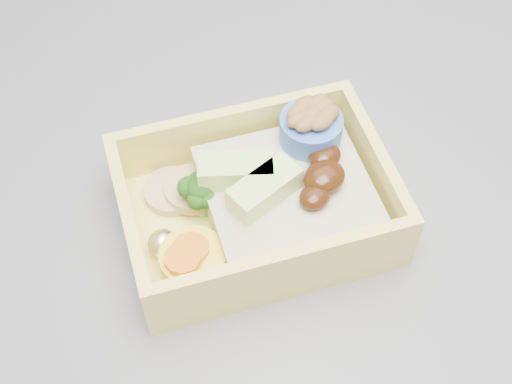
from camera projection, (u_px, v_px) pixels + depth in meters
bento_box at (264, 197)px, 0.48m from camera, size 0.21×0.18×0.07m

